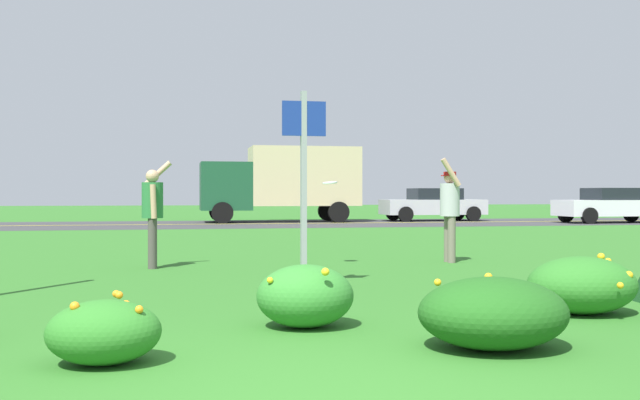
% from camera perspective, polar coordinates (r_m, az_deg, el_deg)
% --- Properties ---
extents(ground_plane, '(120.00, 120.00, 0.00)m').
position_cam_1_polar(ground_plane, '(16.34, -8.19, -3.74)').
color(ground_plane, '#2D6B23').
extents(highway_strip, '(120.00, 7.72, 0.01)m').
position_cam_1_polar(highway_strip, '(28.68, -9.51, -1.91)').
color(highway_strip, '#38383A').
rests_on(highway_strip, ground).
extents(highway_center_stripe, '(120.00, 0.16, 0.00)m').
position_cam_1_polar(highway_center_stripe, '(28.68, -9.51, -1.90)').
color(highway_center_stripe, yellow).
rests_on(highway_center_stripe, ground).
extents(daylily_clump_front_right, '(0.88, 0.79, 0.57)m').
position_cam_1_polar(daylily_clump_front_right, '(6.53, -1.19, -7.63)').
color(daylily_clump_front_right, '#337F2D').
rests_on(daylily_clump_front_right, ground).
extents(daylily_clump_mid_center, '(1.11, 0.99, 0.61)m').
position_cam_1_polar(daylily_clump_mid_center, '(7.71, 20.09, -6.37)').
color(daylily_clump_mid_center, '#2D7526').
rests_on(daylily_clump_mid_center, ground).
extents(daylily_clump_near_camera, '(1.18, 1.02, 0.56)m').
position_cam_1_polar(daylily_clump_near_camera, '(5.80, 13.57, -8.71)').
color(daylily_clump_near_camera, '#1E5619').
rests_on(daylily_clump_near_camera, ground).
extents(daylily_clump_front_center, '(0.80, 0.75, 0.50)m').
position_cam_1_polar(daylily_clump_front_center, '(5.37, -16.79, -10.01)').
color(daylily_clump_front_center, '#2D7526').
rests_on(daylily_clump_front_center, ground).
extents(sign_post_by_roadside, '(0.56, 0.10, 2.51)m').
position_cam_1_polar(sign_post_by_roadside, '(9.11, -1.30, 2.49)').
color(sign_post_by_roadside, '#93969B').
rests_on(sign_post_by_roadside, ground).
extents(person_thrower_green_shirt, '(0.48, 0.49, 1.75)m').
position_cam_1_polar(person_thrower_green_shirt, '(11.90, -13.15, -0.71)').
color(person_thrower_green_shirt, '#287038').
rests_on(person_thrower_green_shirt, ground).
extents(person_catcher_red_cap_gray_shirt, '(0.41, 0.49, 1.83)m').
position_cam_1_polar(person_catcher_red_cap_gray_shirt, '(12.81, 10.26, -0.53)').
color(person_catcher_red_cap_gray_shirt, '#B2B2B7').
rests_on(person_catcher_red_cap_gray_shirt, ground).
extents(frisbee_white, '(0.25, 0.25, 0.06)m').
position_cam_1_polar(frisbee_white, '(12.05, 0.79, 1.38)').
color(frisbee_white, white).
extents(car_white_leftmost, '(4.50, 2.00, 1.45)m').
position_cam_1_polar(car_white_leftmost, '(32.24, 22.16, -0.37)').
color(car_white_leftmost, silver).
rests_on(car_white_leftmost, ground).
extents(car_silver_center_left, '(4.50, 2.00, 1.45)m').
position_cam_1_polar(car_silver_center_left, '(32.38, 8.97, -0.34)').
color(car_silver_center_left, '#B7BABF').
rests_on(car_silver_center_left, ground).
extents(box_truck_dark_green, '(6.70, 2.46, 3.20)m').
position_cam_1_polar(box_truck_dark_green, '(30.71, -2.95, 1.61)').
color(box_truck_dark_green, '#194C2D').
rests_on(box_truck_dark_green, ground).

